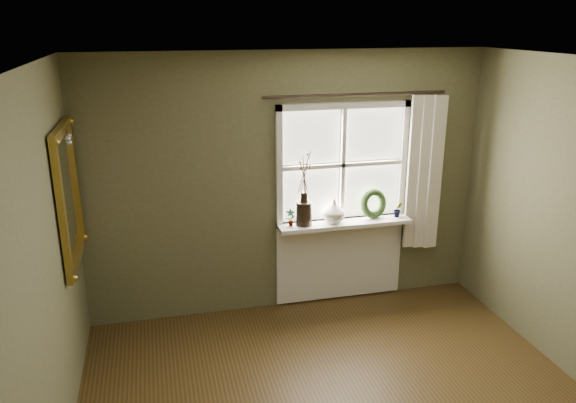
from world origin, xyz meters
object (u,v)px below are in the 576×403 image
at_px(dark_jug, 304,213).
at_px(wreath, 373,207).
at_px(cream_vase, 334,211).
at_px(gilt_mirror, 69,195).

relative_size(dark_jug, wreath, 0.78).
bearing_deg(cream_vase, wreath, 5.23).
xyz_separation_m(dark_jug, wreath, (0.75, 0.04, -0.00)).
bearing_deg(cream_vase, gilt_mirror, -170.08).
distance_m(cream_vase, gilt_mirror, 2.48).
bearing_deg(dark_jug, cream_vase, 0.00).
distance_m(wreath, gilt_mirror, 2.91).
xyz_separation_m(cream_vase, gilt_mirror, (-2.40, -0.42, 0.48)).
distance_m(dark_jug, wreath, 0.75).
bearing_deg(cream_vase, dark_jug, 180.00).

